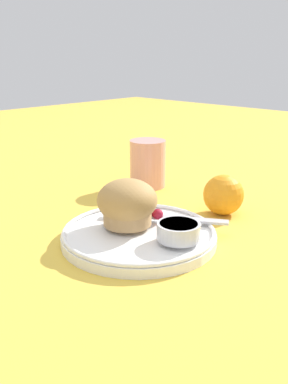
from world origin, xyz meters
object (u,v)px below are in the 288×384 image
(butter_knife, at_px, (164,217))
(juice_glass, at_px, (148,163))
(muffin, at_px, (127,204))
(orange_fruit, at_px, (223,195))

(butter_knife, height_order, juice_glass, juice_glass)
(muffin, xyz_separation_m, juice_glass, (-0.15, 0.21, -0.00))
(orange_fruit, bearing_deg, muffin, -105.65)
(butter_knife, distance_m, juice_glass, 0.24)
(orange_fruit, distance_m, juice_glass, 0.20)
(muffin, height_order, butter_knife, muffin)
(butter_knife, bearing_deg, juice_glass, 108.61)
(muffin, height_order, orange_fruit, muffin)
(juice_glass, bearing_deg, orange_fruit, -8.07)
(muffin, bearing_deg, butter_knife, 64.27)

